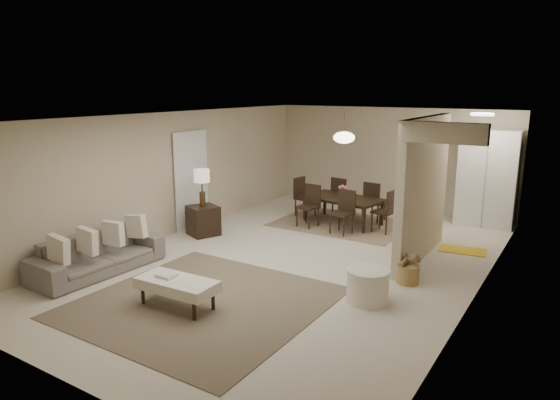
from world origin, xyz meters
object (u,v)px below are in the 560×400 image
Objects in this scene: sofa at (98,254)px; pantry_cabinet at (488,178)px; ottoman_bench at (177,285)px; side_table at (203,220)px; round_pouf at (368,286)px; dining_table at (342,211)px; wicker_basket at (408,274)px.

pantry_cabinet is at bearing -35.11° from sofa.
ottoman_bench is 3.48m from side_table.
ottoman_bench is 1.90× the size of round_pouf.
side_table is 0.36× the size of dining_table.
wicker_basket is at bearing -39.52° from dining_table.
ottoman_bench is 1.92× the size of side_table.
sofa is (-4.80, -6.40, -0.73)m from pantry_cabinet.
round_pouf is at bearing -105.25° from wicker_basket.
dining_table is at bearing 120.41° from round_pouf.
side_table is 3.07m from dining_table.
side_table is at bearing -123.79° from dining_table.
round_pouf is at bearing 33.90° from ottoman_bench.
dining_table reaches higher than ottoman_bench.
round_pouf is 1.01m from wicker_basket.
ottoman_bench is at bearing -133.41° from wicker_basket.
ottoman_bench is at bearing -143.70° from round_pouf.
side_table is 0.99× the size of round_pouf.
dining_table is at bearing -21.75° from sofa.
pantry_cabinet reaches higher than wicker_basket.
wicker_basket is (4.46, 2.25, -0.17)m from sofa.
pantry_cabinet reaches higher than sofa.
side_table reaches higher than wicker_basket.
pantry_cabinet is 7.28m from ottoman_bench.
dining_table is at bearing -149.86° from pantry_cabinet.
dining_table is (-2.09, 3.56, 0.06)m from round_pouf.
wicker_basket is at bearing -94.75° from pantry_cabinet.
sofa is 3.53× the size of round_pouf.
pantry_cabinet is 1.81× the size of ottoman_bench.
dining_table is (-2.70, -1.57, -0.75)m from pantry_cabinet.
sofa is at bearing 169.24° from ottoman_bench.
wicker_basket is (-0.34, -4.15, -0.90)m from pantry_cabinet.
sofa reaches higher than round_pouf.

